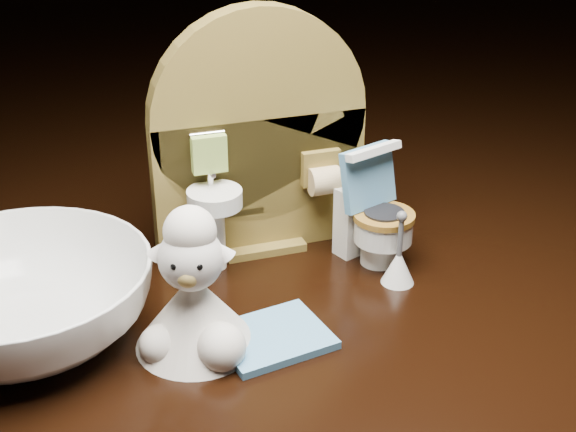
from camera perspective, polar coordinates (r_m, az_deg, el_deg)
name	(u,v)px	position (r m, az deg, el deg)	size (l,w,h in m)	color
backdrop_panel	(258,148)	(0.48, -2.14, 4.84)	(0.13, 0.05, 0.15)	brown
toy_toilet	(373,219)	(0.48, 6.04, -0.22)	(0.04, 0.05, 0.07)	white
bath_mat	(273,337)	(0.42, -1.10, -8.60)	(0.06, 0.05, 0.00)	#548FBC
toilet_brush	(398,264)	(0.47, 7.86, -3.41)	(0.02, 0.02, 0.05)	white
plush_lamb	(194,300)	(0.40, -6.69, -5.98)	(0.06, 0.06, 0.08)	silver
ceramic_bowl	(22,302)	(0.43, -18.39, -5.80)	(0.13, 0.13, 0.04)	white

